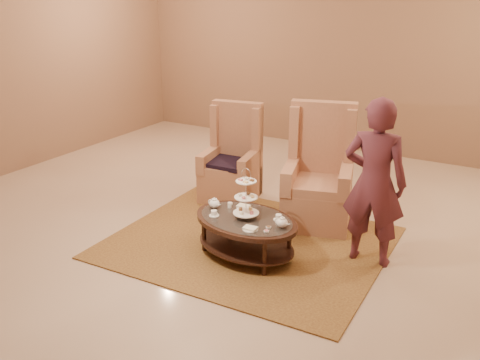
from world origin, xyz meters
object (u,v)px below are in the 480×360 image
Objects in this scene: armchair_left at (232,167)px; person at (374,183)px; armchair_right at (318,184)px; tea_table at (246,225)px.

person is at bearing -31.36° from armchair_left.
armchair_right is (1.26, -0.16, 0.05)m from armchair_left.
armchair_left is 2.27m from person.
tea_table is 1.02× the size of armchair_left.
tea_table is at bearing 21.14° from person.
armchair_right is at bearing -17.46° from armchair_left.
armchair_left is 0.89× the size of armchair_right.
person is (1.12, 0.53, 0.49)m from tea_table.
armchair_left is 1.27m from armchair_right.
person is (0.82, -0.65, 0.37)m from armchair_right.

